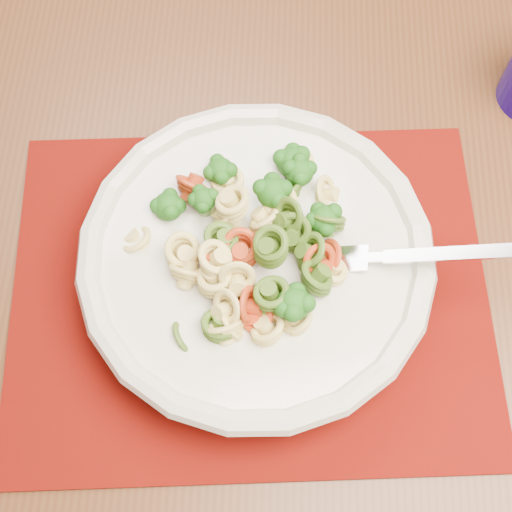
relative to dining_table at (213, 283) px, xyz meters
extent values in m
cube|color=#4D2F19|center=(0.22, 0.02, -0.66)|extent=(4.00, 4.00, 0.01)
cube|color=#492914|center=(0.00, 0.00, 0.09)|extent=(1.51, 1.14, 0.04)
cube|color=#590403|center=(0.03, -0.06, 0.11)|extent=(0.44, 0.36, 0.00)
cylinder|color=beige|center=(0.04, -0.04, 0.12)|extent=(0.12, 0.12, 0.01)
cylinder|color=beige|center=(0.04, -0.04, 0.14)|extent=(0.27, 0.27, 0.03)
torus|color=beige|center=(0.04, -0.04, 0.15)|extent=(0.29, 0.29, 0.02)
camera|label=1|loc=(0.00, -0.27, 0.67)|focal=50.00mm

